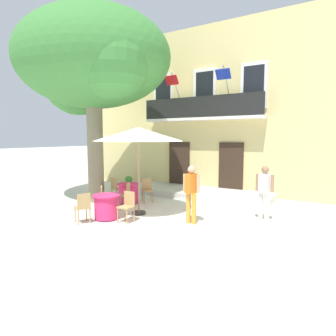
{
  "coord_description": "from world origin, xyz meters",
  "views": [
    {
      "loc": [
        4.87,
        -7.27,
        2.52
      ],
      "look_at": [
        -1.03,
        2.52,
        1.3
      ],
      "focal_mm": 30.75,
      "sensor_mm": 36.0,
      "label": 1
    }
  ],
  "objects_px": {
    "plane_tree": "(92,64)",
    "cafe_chair_middle_1": "(125,194)",
    "cafe_chair_middle_0": "(116,187)",
    "pedestrian_near_entrance": "(191,191)",
    "pedestrian_mid_plaza": "(264,190)",
    "cafe_table_middle": "(128,193)",
    "cafe_chair_near_tree_0": "(127,205)",
    "cafe_chair_near_tree_1": "(105,197)",
    "cafe_chair_near_tree_2": "(83,206)",
    "cafe_chair_middle_2": "(147,188)",
    "cafe_umbrella": "(138,135)",
    "ground_planter_left": "(129,181)",
    "cafe_table_near_tree": "(107,207)"
  },
  "relations": [
    {
      "from": "cafe_chair_near_tree_2",
      "to": "cafe_chair_near_tree_1",
      "type": "bearing_deg",
      "value": 103.67
    },
    {
      "from": "ground_planter_left",
      "to": "pedestrian_near_entrance",
      "type": "bearing_deg",
      "value": -35.37
    },
    {
      "from": "cafe_chair_near_tree_2",
      "to": "cafe_table_middle",
      "type": "relative_size",
      "value": 1.05
    },
    {
      "from": "cafe_chair_near_tree_1",
      "to": "ground_planter_left",
      "type": "relative_size",
      "value": 1.54
    },
    {
      "from": "cafe_chair_near_tree_0",
      "to": "cafe_chair_near_tree_2",
      "type": "distance_m",
      "value": 1.28
    },
    {
      "from": "cafe_chair_near_tree_1",
      "to": "pedestrian_near_entrance",
      "type": "height_order",
      "value": "pedestrian_near_entrance"
    },
    {
      "from": "cafe_chair_near_tree_1",
      "to": "cafe_table_middle",
      "type": "relative_size",
      "value": 1.05
    },
    {
      "from": "cafe_table_middle",
      "to": "cafe_chair_middle_0",
      "type": "bearing_deg",
      "value": 169.16
    },
    {
      "from": "cafe_chair_near_tree_0",
      "to": "plane_tree",
      "type": "bearing_deg",
      "value": 151.14
    },
    {
      "from": "pedestrian_near_entrance",
      "to": "pedestrian_mid_plaza",
      "type": "distance_m",
      "value": 2.22
    },
    {
      "from": "cafe_chair_near_tree_2",
      "to": "cafe_chair_middle_0",
      "type": "height_order",
      "value": "same"
    },
    {
      "from": "cafe_chair_middle_0",
      "to": "cafe_chair_near_tree_0",
      "type": "bearing_deg",
      "value": -42.55
    },
    {
      "from": "cafe_umbrella",
      "to": "pedestrian_near_entrance",
      "type": "bearing_deg",
      "value": -1.56
    },
    {
      "from": "cafe_chair_middle_1",
      "to": "cafe_chair_middle_2",
      "type": "bearing_deg",
      "value": 86.68
    },
    {
      "from": "cafe_table_near_tree",
      "to": "pedestrian_near_entrance",
      "type": "height_order",
      "value": "pedestrian_near_entrance"
    },
    {
      "from": "plane_tree",
      "to": "cafe_table_middle",
      "type": "height_order",
      "value": "plane_tree"
    },
    {
      "from": "cafe_chair_near_tree_1",
      "to": "cafe_table_near_tree",
      "type": "bearing_deg",
      "value": -43.05
    },
    {
      "from": "cafe_table_near_tree",
      "to": "cafe_chair_middle_0",
      "type": "bearing_deg",
      "value": 124.87
    },
    {
      "from": "cafe_table_near_tree",
      "to": "cafe_chair_middle_2",
      "type": "relative_size",
      "value": 0.95
    },
    {
      "from": "pedestrian_mid_plaza",
      "to": "cafe_umbrella",
      "type": "bearing_deg",
      "value": -161.08
    },
    {
      "from": "ground_planter_left",
      "to": "pedestrian_near_entrance",
      "type": "distance_m",
      "value": 6.69
    },
    {
      "from": "cafe_chair_near_tree_1",
      "to": "cafe_table_middle",
      "type": "height_order",
      "value": "cafe_chair_near_tree_1"
    },
    {
      "from": "cafe_table_near_tree",
      "to": "cafe_umbrella",
      "type": "distance_m",
      "value": 2.48
    },
    {
      "from": "cafe_table_near_tree",
      "to": "plane_tree",
      "type": "bearing_deg",
      "value": 141.92
    },
    {
      "from": "cafe_chair_middle_1",
      "to": "ground_planter_left",
      "type": "height_order",
      "value": "cafe_chair_middle_1"
    },
    {
      "from": "plane_tree",
      "to": "cafe_chair_near_tree_1",
      "type": "height_order",
      "value": "plane_tree"
    },
    {
      "from": "cafe_table_near_tree",
      "to": "pedestrian_mid_plaza",
      "type": "xyz_separation_m",
      "value": [
        4.22,
        2.26,
        0.56
      ]
    },
    {
      "from": "cafe_chair_near_tree_1",
      "to": "pedestrian_near_entrance",
      "type": "relative_size",
      "value": 0.53
    },
    {
      "from": "cafe_chair_middle_2",
      "to": "ground_planter_left",
      "type": "xyz_separation_m",
      "value": [
        -2.68,
        2.17,
        -0.2
      ]
    },
    {
      "from": "cafe_chair_middle_0",
      "to": "pedestrian_near_entrance",
      "type": "distance_m",
      "value": 4.17
    },
    {
      "from": "cafe_chair_near_tree_1",
      "to": "cafe_chair_near_tree_2",
      "type": "relative_size",
      "value": 1.0
    },
    {
      "from": "plane_tree",
      "to": "cafe_chair_middle_0",
      "type": "distance_m",
      "value": 4.83
    },
    {
      "from": "plane_tree",
      "to": "cafe_chair_middle_1",
      "type": "xyz_separation_m",
      "value": [
        1.79,
        -0.33,
        -4.76
      ]
    },
    {
      "from": "cafe_chair_middle_0",
      "to": "ground_planter_left",
      "type": "relative_size",
      "value": 1.54
    },
    {
      "from": "cafe_table_middle",
      "to": "ground_planter_left",
      "type": "distance_m",
      "value": 3.55
    },
    {
      "from": "cafe_chair_near_tree_2",
      "to": "cafe_chair_middle_2",
      "type": "distance_m",
      "value": 3.33
    },
    {
      "from": "cafe_table_middle",
      "to": "pedestrian_near_entrance",
      "type": "relative_size",
      "value": 0.51
    },
    {
      "from": "cafe_chair_near_tree_2",
      "to": "cafe_umbrella",
      "type": "height_order",
      "value": "cafe_umbrella"
    },
    {
      "from": "cafe_chair_near_tree_0",
      "to": "cafe_table_near_tree",
      "type": "bearing_deg",
      "value": -172.93
    },
    {
      "from": "cafe_chair_near_tree_1",
      "to": "cafe_umbrella",
      "type": "bearing_deg",
      "value": 24.01
    },
    {
      "from": "cafe_table_middle",
      "to": "cafe_umbrella",
      "type": "bearing_deg",
      "value": -39.09
    },
    {
      "from": "cafe_table_middle",
      "to": "ground_planter_left",
      "type": "xyz_separation_m",
      "value": [
        -2.22,
        2.77,
        -0.06
      ]
    },
    {
      "from": "pedestrian_mid_plaza",
      "to": "cafe_chair_near_tree_2",
      "type": "bearing_deg",
      "value": -146.44
    },
    {
      "from": "pedestrian_near_entrance",
      "to": "cafe_chair_middle_1",
      "type": "bearing_deg",
      "value": 171.16
    },
    {
      "from": "plane_tree",
      "to": "cafe_chair_near_tree_0",
      "type": "bearing_deg",
      "value": -28.86
    },
    {
      "from": "cafe_chair_near_tree_2",
      "to": "cafe_chair_middle_1",
      "type": "relative_size",
      "value": 1.0
    },
    {
      "from": "cafe_chair_middle_0",
      "to": "pedestrian_mid_plaza",
      "type": "distance_m",
      "value": 5.75
    },
    {
      "from": "plane_tree",
      "to": "cafe_chair_near_tree_2",
      "type": "distance_m",
      "value": 5.67
    },
    {
      "from": "cafe_chair_near_tree_2",
      "to": "pedestrian_mid_plaza",
      "type": "height_order",
      "value": "pedestrian_mid_plaza"
    },
    {
      "from": "plane_tree",
      "to": "cafe_chair_near_tree_0",
      "type": "relative_size",
      "value": 7.96
    }
  ]
}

